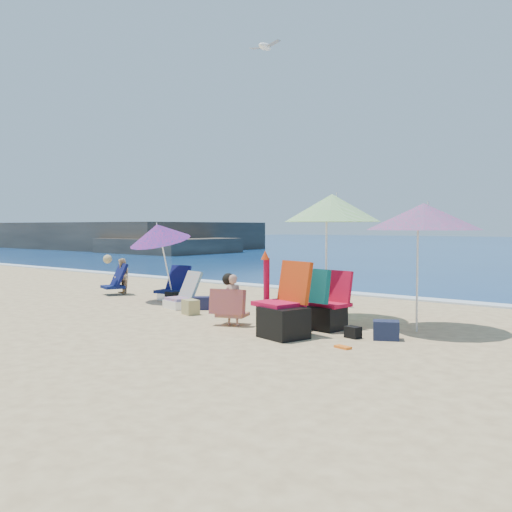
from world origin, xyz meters
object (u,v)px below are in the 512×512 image
Objects in this scene: chair_rainbow at (182,298)px; seagull at (265,47)px; furled_umbrella at (266,287)px; person_left at (120,276)px; umbrella_blue at (159,233)px; chair_navy at (174,291)px; camp_chair_left at (284,315)px; person_center at (231,300)px; camp_chair_right at (325,307)px; umbrella_turquoise at (424,217)px; umbrella_striped at (332,208)px.

seagull is (0.92, 1.52, 5.15)m from chair_rainbow.
person_left is at bearing 164.12° from furled_umbrella.
chair_rainbow is 5.45m from seagull.
umbrella_blue is 1.36m from chair_navy.
umbrella_blue is 4.24m from furled_umbrella.
camp_chair_left reaches higher than chair_navy.
chair_rainbow is 0.78× the size of person_left.
furled_umbrella reaches higher than chair_rainbow.
camp_chair_left is (4.46, -1.97, 0.13)m from chair_navy.
camp_chair_right is at bearing 24.80° from person_center.
camp_chair_right is (4.61, -0.65, -1.13)m from umbrella_blue.
umbrella_blue is at bearing -177.34° from umbrella_turquoise.
person_center is at bearing 178.34° from furled_umbrella.
person_center reaches higher than chair_rainbow.
umbrella_blue is at bearing -176.36° from umbrella_striped.
umbrella_striped is 2.40m from person_center.
furled_umbrella is (-0.22, -1.59, -1.26)m from umbrella_striped.
chair_rainbow is (1.08, -0.79, -0.01)m from chair_navy.
person_left is at bearing 170.34° from umbrella_blue.
furled_umbrella reaches higher than camp_chair_right.
umbrella_turquoise is 2.88× the size of seagull.
person_left is at bearing 179.83° from umbrella_turquoise.
person_center is 0.89× the size of person_left.
umbrella_turquoise is 3.03× the size of chair_navy.
chair_navy is at bearing 166.88° from camp_chair_right.
seagull is at bearing 157.58° from umbrella_striped.
seagull reaches higher than umbrella_turquoise.
chair_rainbow is 0.88× the size of person_center.
umbrella_striped reaches higher than chair_rainbow.
umbrella_turquoise is at bearing -1.53° from chair_navy.
camp_chair_left is (0.51, -0.23, -0.36)m from furled_umbrella.
furled_umbrella is at bearing -97.98° from umbrella_striped.
person_left reaches higher than chair_rainbow.
furled_umbrella is (3.95, -1.32, -0.79)m from umbrella_blue.
chair_navy is 3.64m from person_center.
umbrella_turquoise reaches higher than chair_rainbow.
person_center is (2.11, -0.94, 0.22)m from chair_rainbow.
chair_navy is 1.01× the size of chair_rainbow.
furled_umbrella is 1.67× the size of chair_rainbow.
chair_rainbow is 2.32m from person_center.
chair_rainbow is at bearing -172.41° from umbrella_turquoise.
umbrella_blue is 1.44× the size of furled_umbrella.
person_center is (-1.41, -0.65, 0.06)m from camp_chair_right.
umbrella_turquoise is 3.35m from person_center.
person_center is (-1.26, 0.25, 0.08)m from camp_chair_left.
camp_chair_left is at bearing -19.37° from chair_rainbow.
chair_rainbow is 0.68× the size of camp_chair_left.
furled_umbrella is 5.90m from person_left.
person_center is (3.20, -1.30, -1.07)m from umbrella_blue.
umbrella_striped is at bearing -22.42° from seagull.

